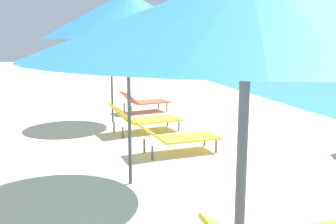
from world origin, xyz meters
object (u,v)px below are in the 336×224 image
umbrella_farthest (110,26)px  lounger_farthest_inland (144,118)px  umbrella_second (247,15)px  lounger_farthest_shoreside (144,101)px  umbrella_third (128,16)px  lounger_third_shoreside (177,136)px

umbrella_farthest → lounger_farthest_inland: umbrella_farthest is taller
umbrella_second → lounger_farthest_shoreside: (1.15, 8.97, -1.82)m
umbrella_second → lounger_farthest_inland: bearing=83.7°
umbrella_third → lounger_farthest_shoreside: bearing=77.7°
umbrella_farthest → lounger_farthest_shoreside: 2.55m
umbrella_third → umbrella_second: bearing=-89.5°
umbrella_second → lounger_farthest_shoreside: umbrella_second is taller
umbrella_second → umbrella_farthest: umbrella_farthest is taller
lounger_third_shoreside → lounger_farthest_shoreside: size_ratio=1.07×
lounger_third_shoreside → umbrella_second: bearing=-108.5°
lounger_farthest_inland → umbrella_third: bearing=-116.4°
umbrella_third → umbrella_farthest: (0.17, 4.24, 0.01)m
umbrella_second → umbrella_third: (-0.03, 3.58, 0.21)m
umbrella_farthest → lounger_farthest_shoreside: bearing=48.7°
umbrella_second → umbrella_farthest: (0.14, 7.82, 0.22)m
lounger_third_shoreside → lounger_farthest_inland: 1.77m
umbrella_farthest → lounger_farthest_inland: bearing=-63.8°
umbrella_second → lounger_third_shoreside: (1.02, 4.87, -1.84)m
umbrella_second → umbrella_farthest: 7.82m
lounger_farthest_shoreside → umbrella_third: bearing=-116.4°
umbrella_second → umbrella_third: 3.58m
umbrella_third → lounger_third_shoreside: (1.05, 1.29, -2.04)m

